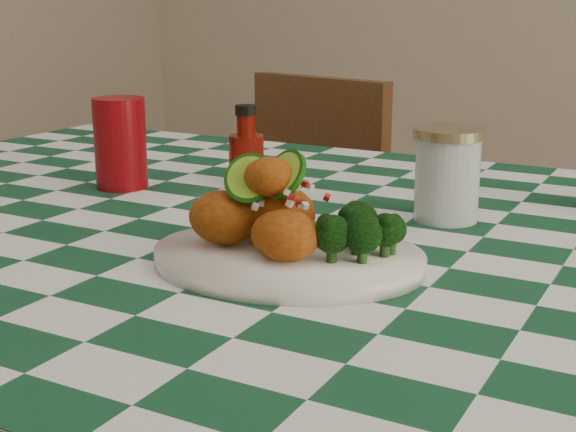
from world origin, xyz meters
The scene contains 7 objects.
plate centered at (0.05, -0.14, 0.80)m, with size 0.29×0.22×0.02m, color white, non-canonical shape.
fried_chicken_pile centered at (0.04, -0.14, 0.85)m, with size 0.15×0.11×0.10m, color #AE4C10, non-canonical shape.
broccoli_side centered at (0.13, -0.13, 0.83)m, with size 0.07×0.07×0.05m, color black, non-canonical shape.
red_tumbler centered at (-0.34, 0.06, 0.85)m, with size 0.08×0.08×0.13m, color maroon.
ketchup_bottle centered at (-0.19, 0.17, 0.85)m, with size 0.05×0.05×0.12m, color #6A0D05, non-canonical shape.
mason_jar centered at (0.14, 0.12, 0.84)m, with size 0.09×0.09×0.12m, color #B2BCBA, non-canonical shape.
wooden_chair_left centered at (-0.47, 0.72, 0.44)m, with size 0.40×0.42×0.88m, color #472814, non-canonical shape.
Camera 1 is at (0.44, -0.84, 1.06)m, focal length 50.00 mm.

